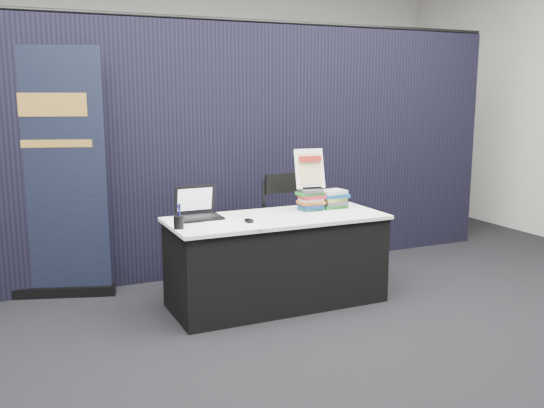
{
  "coord_description": "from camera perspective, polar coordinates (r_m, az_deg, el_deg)",
  "views": [
    {
      "loc": [
        -2.07,
        -3.87,
        1.77
      ],
      "look_at": [
        -0.04,
        0.55,
        0.86
      ],
      "focal_mm": 40.0,
      "sensor_mm": 36.0,
      "label": 1
    }
  ],
  "objects": [
    {
      "name": "laptop",
      "position": [
        4.95,
        -6.94,
        -0.64
      ],
      "size": [
        0.34,
        0.27,
        0.26
      ],
      "rotation": [
        0.0,
        0.0,
        -0.0
      ],
      "color": "black",
      "rests_on": "display_table"
    },
    {
      "name": "pullup_banner",
      "position": [
        5.45,
        -19.71,
        1.31
      ],
      "size": [
        0.89,
        0.38,
        2.14
      ],
      "rotation": [
        0.0,
        0.0,
        -0.32
      ],
      "color": "black",
      "rests_on": "floor"
    },
    {
      "name": "pen_cup",
      "position": [
        4.59,
        -8.78,
        -1.72
      ],
      "size": [
        0.1,
        0.1,
        0.1
      ],
      "primitive_type": "cylinder",
      "rotation": [
        0.0,
        0.0,
        -0.33
      ],
      "color": "black",
      "rests_on": "display_table"
    },
    {
      "name": "book_stack_short",
      "position": [
        5.37,
        5.78,
        0.47
      ],
      "size": [
        0.23,
        0.17,
        0.16
      ],
      "rotation": [
        0.0,
        0.0,
        0.03
      ],
      "color": "#207926",
      "rests_on": "display_table"
    },
    {
      "name": "brochure_right",
      "position": [
        4.61,
        -2.91,
        -2.16
      ],
      "size": [
        0.36,
        0.29,
        0.0
      ],
      "primitive_type": "cube",
      "rotation": [
        0.0,
        0.0,
        -0.27
      ],
      "color": "white",
      "rests_on": "display_table"
    },
    {
      "name": "stacking_chair",
      "position": [
        5.43,
        2.17,
        -2.11
      ],
      "size": [
        0.53,
        0.54,
        1.03
      ],
      "rotation": [
        0.0,
        0.0,
        0.15
      ],
      "color": "black",
      "rests_on": "floor"
    },
    {
      "name": "info_sign",
      "position": [
        5.23,
        3.56,
        3.29
      ],
      "size": [
        0.27,
        0.15,
        0.35
      ],
      "rotation": [
        0.0,
        0.0,
        -0.13
      ],
      "color": "black",
      "rests_on": "book_stack_tall"
    },
    {
      "name": "display_table",
      "position": [
        5.08,
        0.44,
        -5.31
      ],
      "size": [
        1.8,
        0.75,
        0.75
      ],
      "color": "black",
      "rests_on": "floor"
    },
    {
      "name": "brochure_left",
      "position": [
        4.74,
        -4.82,
        -1.83
      ],
      "size": [
        0.38,
        0.31,
        0.0
      ],
      "primitive_type": "cube",
      "rotation": [
        0.0,
        0.0,
        0.23
      ],
      "color": "white",
      "rests_on": "display_table"
    },
    {
      "name": "drape_partition",
      "position": [
        5.88,
        -3.9,
        5.02
      ],
      "size": [
        6.0,
        0.08,
        2.4
      ],
      "primitive_type": "cube",
      "color": "black",
      "rests_on": "floor"
    },
    {
      "name": "book_stack_tall",
      "position": [
        5.25,
        3.68,
        0.42
      ],
      "size": [
        0.2,
        0.16,
        0.19
      ],
      "rotation": [
        0.0,
        0.0,
        0.02
      ],
      "color": "#185A5E",
      "rests_on": "display_table"
    },
    {
      "name": "mouse",
      "position": [
        4.76,
        -2.18,
        -1.57
      ],
      "size": [
        0.08,
        0.12,
        0.03
      ],
      "primitive_type": "ellipsoid",
      "rotation": [
        0.0,
        0.0,
        0.18
      ],
      "color": "black",
      "rests_on": "display_table"
    },
    {
      "name": "wall_back",
      "position": [
        8.14,
        -10.05,
        10.3
      ],
      "size": [
        8.0,
        0.02,
        3.5
      ],
      "primitive_type": "cube",
      "color": "beige",
      "rests_on": "floor"
    },
    {
      "name": "floor",
      "position": [
        4.74,
        3.31,
        -11.35
      ],
      "size": [
        8.0,
        8.0,
        0.0
      ],
      "primitive_type": "plane",
      "color": "black",
      "rests_on": "ground"
    },
    {
      "name": "brochure_mid",
      "position": [
        4.74,
        -4.78,
        -1.82
      ],
      "size": [
        0.29,
        0.23,
        0.0
      ],
      "primitive_type": "cube",
      "rotation": [
        0.0,
        0.0,
        -0.17
      ],
      "color": "silver",
      "rests_on": "display_table"
    }
  ]
}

